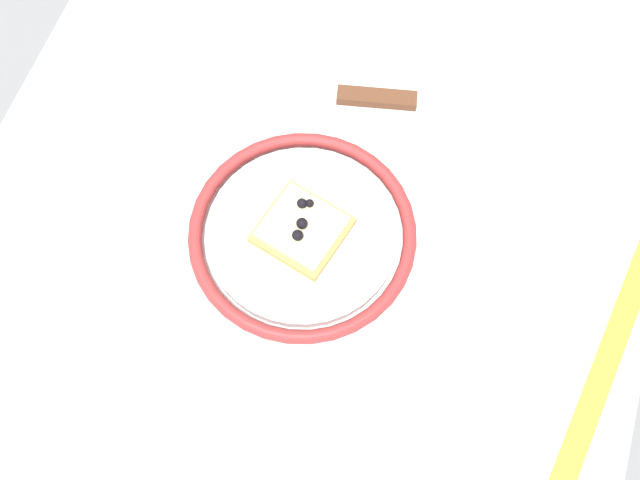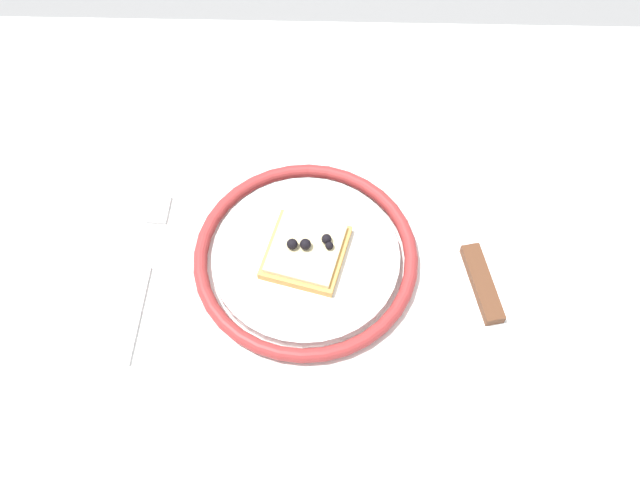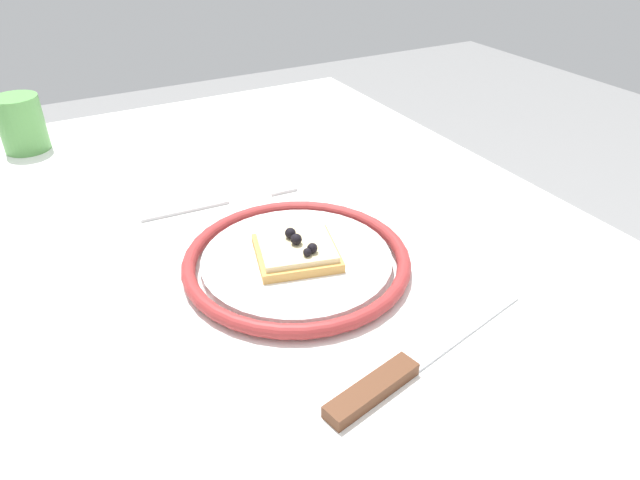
{
  "view_description": "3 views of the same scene",
  "coord_description": "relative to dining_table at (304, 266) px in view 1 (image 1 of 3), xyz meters",
  "views": [
    {
      "loc": [
        -0.31,
        -0.12,
        1.51
      ],
      "look_at": [
        -0.01,
        -0.02,
        0.76
      ],
      "focal_mm": 45.61,
      "sensor_mm": 36.0,
      "label": 1
    },
    {
      "loc": [
        0.02,
        -0.37,
        1.39
      ],
      "look_at": [
        0.01,
        0.02,
        0.74
      ],
      "focal_mm": 39.74,
      "sensor_mm": 36.0,
      "label": 2
    },
    {
      "loc": [
        0.44,
        -0.21,
        1.07
      ],
      "look_at": [
        0.02,
        0.02,
        0.76
      ],
      "focal_mm": 31.64,
      "sensor_mm": 36.0,
      "label": 3
    }
  ],
  "objects": [
    {
      "name": "fork",
      "position": [
        -0.17,
        -0.02,
        0.09
      ],
      "size": [
        0.03,
        0.2,
        0.0
      ],
      "color": "#B8B8B8",
      "rests_on": "dining_table"
    },
    {
      "name": "ground_plane",
      "position": [
        0.0,
        0.0,
        -0.64
      ],
      "size": [
        6.0,
        6.0,
        0.0
      ],
      "primitive_type": "plane",
      "color": "gray"
    },
    {
      "name": "measuring_tape",
      "position": [
        -0.04,
        -0.33,
        0.08
      ],
      "size": [
        0.34,
        0.07,
        0.0
      ],
      "primitive_type": "cube",
      "rotation": [
        0.0,
        0.0,
        -0.15
      ],
      "color": "yellow",
      "rests_on": "dining_table"
    },
    {
      "name": "knife",
      "position": [
        0.18,
        0.01,
        0.09
      ],
      "size": [
        0.07,
        0.24,
        0.01
      ],
      "color": "silver",
      "rests_on": "dining_table"
    },
    {
      "name": "plate",
      "position": [
        0.0,
        -0.0,
        0.09
      ],
      "size": [
        0.24,
        0.24,
        0.02
      ],
      "color": "white",
      "rests_on": "dining_table"
    },
    {
      "name": "napkin",
      "position": [
        0.28,
        -0.26,
        0.09
      ],
      "size": [
        0.17,
        0.16,
        0.0
      ],
      "primitive_type": "cube",
      "rotation": [
        0.0,
        0.0,
        -0.54
      ],
      "color": "white",
      "rests_on": "dining_table"
    },
    {
      "name": "pizza_slice_near",
      "position": [
        0.0,
        -0.0,
        0.11
      ],
      "size": [
        0.1,
        0.1,
        0.03
      ],
      "color": "tan",
      "rests_on": "plate"
    },
    {
      "name": "dining_table",
      "position": [
        0.0,
        0.0,
        0.0
      ],
      "size": [
        1.15,
        0.73,
        0.72
      ],
      "color": "white",
      "rests_on": "ground_plane"
    }
  ]
}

